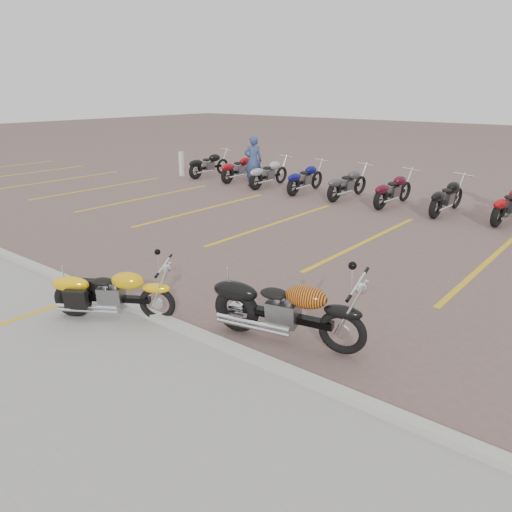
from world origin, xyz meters
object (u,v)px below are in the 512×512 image
at_px(flame_cruiser, 284,311).
at_px(bollard, 182,164).
at_px(yellow_cruiser, 112,295).
at_px(person_a, 253,161).

relative_size(flame_cruiser, bollard, 2.30).
xyz_separation_m(yellow_cruiser, bollard, (-9.29, 10.16, 0.10)).
relative_size(flame_cruiser, person_a, 1.25).
bearing_deg(bollard, yellow_cruiser, -47.55).
xyz_separation_m(flame_cruiser, person_a, (-8.08, 9.19, 0.45)).
distance_m(yellow_cruiser, flame_cruiser, 2.78).
distance_m(flame_cruiser, person_a, 12.25).
xyz_separation_m(flame_cruiser, bollard, (-11.84, 9.06, 0.02)).
bearing_deg(person_a, yellow_cruiser, 74.61).
xyz_separation_m(yellow_cruiser, person_a, (-5.53, 10.28, 0.52)).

